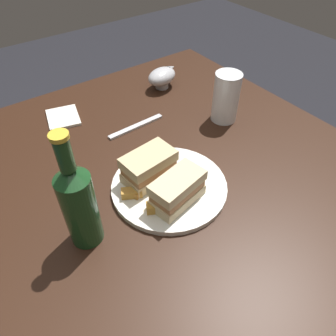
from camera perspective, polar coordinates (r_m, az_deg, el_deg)
name	(u,v)px	position (r m, az deg, el deg)	size (l,w,h in m)	color
ground_plane	(167,299)	(1.45, -0.12, -22.19)	(6.00, 6.00, 0.00)	black
dining_table	(167,248)	(1.11, -0.15, -14.11)	(1.05, 0.99, 0.76)	black
plate	(169,186)	(0.76, 0.21, -3.27)	(0.27, 0.27, 0.01)	silver
sandwich_half_left	(149,167)	(0.74, -3.42, 0.22)	(0.09, 0.13, 0.07)	#CCB284
sandwich_half_right	(177,190)	(0.69, 1.69, -3.90)	(0.09, 0.13, 0.07)	beige
potato_wedge_front	(156,183)	(0.75, -2.24, -2.65)	(0.04, 0.02, 0.02)	#AD702D
potato_wedge_middle	(158,207)	(0.69, -1.78, -6.96)	(0.05, 0.02, 0.02)	gold
potato_wedge_back	(132,193)	(0.73, -6.46, -4.41)	(0.05, 0.02, 0.02)	#B77F33
potato_wedge_left_edge	(138,190)	(0.73, -5.27, -3.88)	(0.05, 0.02, 0.02)	#AD702D
pint_glass	(226,100)	(0.96, 10.21, 11.86)	(0.08, 0.08, 0.15)	white
gravy_boat	(162,76)	(1.12, -1.05, 15.98)	(0.10, 0.13, 0.07)	#B7B7BC
cider_bottle	(79,203)	(0.62, -15.60, -6.03)	(0.07, 0.07, 0.26)	#19421E
napkin	(63,117)	(1.03, -18.13, 8.55)	(0.11, 0.09, 0.01)	silver
fork	(136,126)	(0.95, -5.70, 7.36)	(0.18, 0.02, 0.01)	silver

